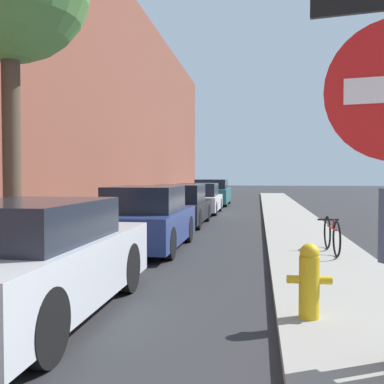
% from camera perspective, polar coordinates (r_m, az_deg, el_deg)
% --- Properties ---
extents(ground_plane, '(120.00, 120.00, 0.00)m').
position_cam_1_polar(ground_plane, '(14.93, 1.65, -4.43)').
color(ground_plane, '#28282B').
extents(sidewalk_left, '(2.00, 52.00, 0.12)m').
position_cam_1_polar(sidewalk_left, '(15.52, -9.08, -3.98)').
color(sidewalk_left, gray).
rests_on(sidewalk_left, ground).
extents(sidewalk_right, '(2.00, 52.00, 0.12)m').
position_cam_1_polar(sidewalk_right, '(14.87, 12.85, -4.27)').
color(sidewalk_right, gray).
rests_on(sidewalk_right, ground).
extents(building_facade_left, '(0.70, 52.00, 9.74)m').
position_cam_1_polar(building_facade_left, '(16.20, -13.87, 13.34)').
color(building_facade_left, brown).
rests_on(building_facade_left, ground).
extents(parked_car_silver, '(1.70, 4.24, 1.40)m').
position_cam_1_polar(parked_car_silver, '(5.81, -18.98, -8.14)').
color(parked_car_silver, black).
rests_on(parked_car_silver, ground).
extents(parked_car_navy, '(1.69, 3.97, 1.45)m').
position_cam_1_polar(parked_car_navy, '(10.57, -5.62, -3.43)').
color(parked_car_navy, black).
rests_on(parked_car_navy, ground).
extents(parked_car_black, '(1.71, 4.23, 1.38)m').
position_cam_1_polar(parked_car_black, '(15.64, -1.48, -1.75)').
color(parked_car_black, black).
rests_on(parked_car_black, ground).
extents(parked_car_white, '(1.80, 3.93, 1.33)m').
position_cam_1_polar(parked_car_white, '(20.46, 0.86, -0.89)').
color(parked_car_white, black).
rests_on(parked_car_white, ground).
extents(parked_car_teal, '(1.88, 4.47, 1.46)m').
position_cam_1_polar(parked_car_teal, '(25.96, 2.49, -0.12)').
color(parked_car_teal, black).
rests_on(parked_car_teal, ground).
extents(fire_hydrant, '(0.49, 0.23, 0.83)m').
position_cam_1_polar(fire_hydrant, '(5.33, 14.29, -10.46)').
color(fire_hydrant, gold).
rests_on(fire_hydrant, sidewalk_right).
extents(bicycle, '(0.44, 1.73, 0.71)m').
position_cam_1_polar(bicycle, '(9.83, 16.89, -5.10)').
color(bicycle, black).
rests_on(bicycle, sidewalk_right).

